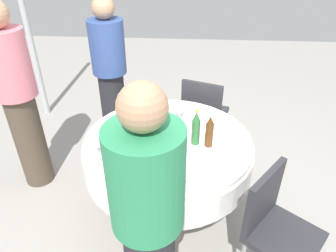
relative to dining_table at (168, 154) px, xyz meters
name	(u,v)px	position (x,y,z in m)	size (l,w,h in m)	color
ground_plane	(168,207)	(0.00, 0.00, -0.59)	(10.00, 10.00, 0.00)	gray
dining_table	(168,154)	(0.00, 0.00, 0.00)	(1.29, 1.29, 0.74)	white
bottle_green_left	(196,128)	(0.20, -0.05, 0.28)	(0.06, 0.06, 0.28)	#2D6B38
bottle_dark_green_west	(153,129)	(-0.10, -0.07, 0.27)	(0.07, 0.07, 0.26)	#194728
bottle_brown_front	(209,132)	(0.30, -0.07, 0.27)	(0.06, 0.06, 0.26)	#593314
bottle_amber_near	(175,136)	(0.06, -0.15, 0.27)	(0.06, 0.06, 0.26)	#8C5619
bottle_clear_north	(155,140)	(-0.07, -0.21, 0.28)	(0.07, 0.07, 0.29)	silver
wine_glass_near	(110,135)	(-0.41, -0.13, 0.25)	(0.07, 0.07, 0.13)	white
wine_glass_north	(96,141)	(-0.48, -0.23, 0.26)	(0.07, 0.07, 0.16)	white
wine_glass_east	(173,127)	(0.04, -0.02, 0.26)	(0.06, 0.06, 0.16)	white
wine_glass_far	(179,107)	(0.07, 0.28, 0.27)	(0.08, 0.08, 0.16)	white
wine_glass_rear	(151,123)	(-0.13, 0.05, 0.26)	(0.06, 0.06, 0.15)	white
plate_rear	(192,168)	(0.18, -0.34, 0.16)	(0.26, 0.26, 0.02)	white
plate_outer	(145,113)	(-0.22, 0.35, 0.16)	(0.24, 0.24, 0.04)	white
fork_west	(218,126)	(0.39, 0.20, 0.15)	(0.18, 0.02, 0.01)	silver
spoon_front	(104,135)	(-0.49, 0.01, 0.15)	(0.18, 0.02, 0.01)	silver
folded_napkin	(129,163)	(-0.24, -0.33, 0.16)	(0.12, 0.12, 0.02)	white
person_left	(110,75)	(-0.65, 0.97, 0.24)	(0.34, 0.34, 1.58)	#26262B
person_west	(18,99)	(-1.27, 0.29, 0.29)	(0.34, 0.34, 1.67)	#4C3F33
person_front	(148,229)	(-0.03, -0.93, 0.26)	(0.34, 0.34, 1.62)	#26262B
chair_east	(204,111)	(0.30, 0.83, -0.07)	(0.51, 0.51, 0.87)	#2D2D33
chair_far	(275,223)	(0.71, -0.56, -0.07)	(0.56, 0.56, 0.87)	#2D2D33
tent_pole_main	(25,17)	(-1.72, 1.57, 0.65)	(0.07, 0.07, 2.47)	#B2B5B7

